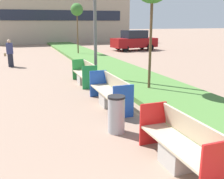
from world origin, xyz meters
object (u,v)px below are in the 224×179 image
at_px(litter_bin, 116,114).
at_px(bench_blue_frame, 110,94).
at_px(bench_red_frame, 180,148).
at_px(pedestrian_walking, 10,53).
at_px(bench_green_frame, 85,75).
at_px(sapling_tree_far, 77,10).
at_px(parked_car_distant, 134,41).

bearing_deg(litter_bin, bench_blue_frame, 74.36).
bearing_deg(bench_blue_frame, bench_red_frame, -90.07).
bearing_deg(pedestrian_walking, bench_blue_frame, -71.28).
relative_size(bench_green_frame, sapling_tree_far, 0.49).
bearing_deg(bench_green_frame, pedestrian_walking, 117.85).
bearing_deg(parked_car_distant, litter_bin, -121.90).
bearing_deg(bench_blue_frame, parked_car_distant, 62.87).
bearing_deg(bench_green_frame, parked_car_distant, 56.79).
bearing_deg(bench_green_frame, litter_bin, -96.05).
xyz_separation_m(bench_red_frame, bench_blue_frame, (0.00, 3.87, 0.01)).
distance_m(bench_red_frame, bench_blue_frame, 3.87).
relative_size(bench_red_frame, litter_bin, 2.21).
bearing_deg(pedestrian_walking, bench_red_frame, -76.63).
xyz_separation_m(bench_green_frame, sapling_tree_far, (1.94, 9.87, 3.10)).
distance_m(sapling_tree_far, parked_car_distant, 6.68).
relative_size(bench_red_frame, bench_blue_frame, 0.84).
xyz_separation_m(bench_blue_frame, sapling_tree_far, (1.93, 13.16, 3.09)).
xyz_separation_m(bench_blue_frame, parked_car_distant, (7.77, 15.17, 0.54)).
relative_size(bench_red_frame, pedestrian_walking, 1.26).
xyz_separation_m(litter_bin, sapling_tree_far, (2.50, 15.19, 3.01)).
bearing_deg(sapling_tree_far, pedestrian_walking, -141.39).
distance_m(pedestrian_walking, parked_car_distant, 12.43).
bearing_deg(pedestrian_walking, bench_green_frame, -62.15).
distance_m(litter_bin, sapling_tree_far, 15.69).
relative_size(bench_red_frame, bench_green_frame, 1.03).
relative_size(bench_blue_frame, parked_car_distant, 0.55).
xyz_separation_m(litter_bin, pedestrian_walking, (-2.53, 11.17, 0.35)).
bearing_deg(litter_bin, pedestrian_walking, 102.75).
xyz_separation_m(bench_red_frame, parked_car_distant, (7.78, 19.04, 0.55)).
bearing_deg(bench_red_frame, parked_car_distant, 67.79).
bearing_deg(pedestrian_walking, parked_car_distant, 29.00).
distance_m(litter_bin, pedestrian_walking, 11.46).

